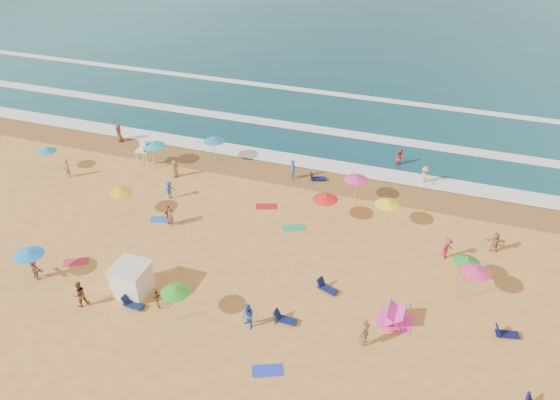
% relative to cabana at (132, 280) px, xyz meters
% --- Properties ---
extents(ground, '(220.00, 220.00, 0.00)m').
position_rel_cabana_xyz_m(ground, '(3.56, 5.30, -1.00)').
color(ground, gold).
rests_on(ground, ground).
extents(wet_sand, '(220.00, 220.00, 0.00)m').
position_rel_cabana_xyz_m(wet_sand, '(3.56, 17.80, -0.99)').
color(wet_sand, olive).
rests_on(wet_sand, ground).
extents(surf_foam, '(200.00, 18.70, 0.05)m').
position_rel_cabana_xyz_m(surf_foam, '(3.56, 26.62, -0.90)').
color(surf_foam, white).
rests_on(surf_foam, ground).
extents(cabana, '(2.00, 2.00, 2.00)m').
position_rel_cabana_xyz_m(cabana, '(0.00, 0.00, 0.00)').
color(cabana, white).
rests_on(cabana, ground).
extents(cabana_roof, '(2.20, 2.20, 0.12)m').
position_rel_cabana_xyz_m(cabana_roof, '(0.00, 0.00, 1.06)').
color(cabana_roof, silver).
rests_on(cabana_roof, cabana).
extents(bicycle, '(1.38, 1.62, 0.84)m').
position_rel_cabana_xyz_m(bicycle, '(1.90, -0.30, -0.58)').
color(bicycle, black).
rests_on(bicycle, ground).
extents(lifeguard_stand, '(1.20, 1.20, 2.10)m').
position_rel_cabana_xyz_m(lifeguard_stand, '(-8.15, 15.10, 0.05)').
color(lifeguard_stand, white).
rests_on(lifeguard_stand, ground).
extents(beach_umbrellas, '(52.69, 29.17, 0.75)m').
position_rel_cabana_xyz_m(beach_umbrellas, '(5.09, 6.02, 1.15)').
color(beach_umbrellas, '#FF5515').
rests_on(beach_umbrellas, ground).
extents(loungers, '(52.65, 22.59, 0.34)m').
position_rel_cabana_xyz_m(loungers, '(12.34, 3.18, -0.83)').
color(loungers, navy).
rests_on(loungers, ground).
extents(towels, '(44.31, 23.26, 0.03)m').
position_rel_cabana_xyz_m(towels, '(3.66, 3.16, -0.98)').
color(towels, '#BD174D').
rests_on(towels, ground).
extents(popup_tents, '(17.28, 12.85, 1.20)m').
position_rel_cabana_xyz_m(popup_tents, '(23.86, 8.29, -0.40)').
color(popup_tents, '#FD38C0').
rests_on(popup_tents, ground).
extents(beachgoers, '(44.63, 26.00, 2.14)m').
position_rel_cabana_xyz_m(beachgoers, '(3.92, 9.19, -0.19)').
color(beachgoers, brown).
rests_on(beachgoers, ground).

